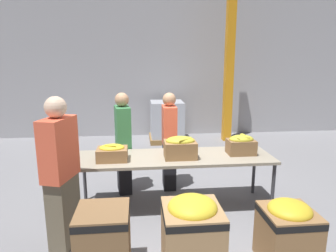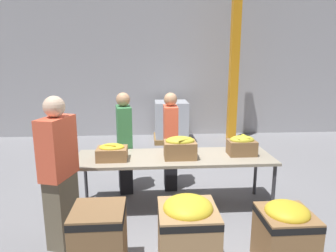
# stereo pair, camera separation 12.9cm
# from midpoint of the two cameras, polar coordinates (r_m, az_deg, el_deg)

# --- Properties ---
(ground_plane) EXTENTS (30.00, 30.00, 0.00)m
(ground_plane) POSITION_cam_midpoint_polar(r_m,az_deg,el_deg) (4.60, 0.34, -15.11)
(ground_plane) COLOR gray
(wall_back) EXTENTS (16.00, 0.08, 4.00)m
(wall_back) POSITION_cam_midpoint_polar(r_m,az_deg,el_deg) (8.51, -2.88, 11.58)
(wall_back) COLOR #A8A8AD
(wall_back) RESTS_ON ground_plane
(sorting_table) EXTENTS (2.80, 0.82, 0.79)m
(sorting_table) POSITION_cam_midpoint_polar(r_m,az_deg,el_deg) (4.30, 0.35, -6.39)
(sorting_table) COLOR #9E937F
(sorting_table) RESTS_ON ground_plane
(banana_box_0) EXTENTS (0.41, 0.31, 0.24)m
(banana_box_0) POSITION_cam_midpoint_polar(r_m,az_deg,el_deg) (4.17, -11.46, -4.94)
(banana_box_0) COLOR olive
(banana_box_0) RESTS_ON sorting_table
(banana_box_1) EXTENTS (0.44, 0.33, 0.31)m
(banana_box_1) POSITION_cam_midpoint_polar(r_m,az_deg,el_deg) (4.18, 1.46, -4.01)
(banana_box_1) COLOR olive
(banana_box_1) RESTS_ON sorting_table
(banana_box_2) EXTENTS (0.39, 0.28, 0.30)m
(banana_box_2) POSITION_cam_midpoint_polar(r_m,az_deg,el_deg) (4.46, 12.95, -3.43)
(banana_box_2) COLOR olive
(banana_box_2) RESTS_ON sorting_table
(volunteer_0) EXTENTS (0.22, 0.43, 1.62)m
(volunteer_0) POSITION_cam_midpoint_polar(r_m,az_deg,el_deg) (4.96, -0.48, -3.01)
(volunteer_0) COLOR black
(volunteer_0) RESTS_ON ground_plane
(volunteer_1) EXTENTS (0.36, 0.52, 1.75)m
(volunteer_1) POSITION_cam_midpoint_polar(r_m,az_deg,el_deg) (3.62, -20.69, -8.66)
(volunteer_1) COLOR #6B604C
(volunteer_1) RESTS_ON ground_plane
(volunteer_2) EXTENTS (0.28, 0.47, 1.63)m
(volunteer_2) POSITION_cam_midpoint_polar(r_m,az_deg,el_deg) (4.88, -9.27, -3.35)
(volunteer_2) COLOR black
(volunteer_2) RESTS_ON ground_plane
(donation_bin_0) EXTENTS (0.51, 0.51, 0.72)m
(donation_bin_0) POSITION_cam_midpoint_polar(r_m,az_deg,el_deg) (3.22, -13.34, -20.55)
(donation_bin_0) COLOR olive
(donation_bin_0) RESTS_ON ground_plane
(donation_bin_1) EXTENTS (0.59, 0.59, 0.81)m
(donation_bin_1) POSITION_cam_midpoint_polar(r_m,az_deg,el_deg) (3.20, 3.36, -19.58)
(donation_bin_1) COLOR tan
(donation_bin_1) RESTS_ON ground_plane
(donation_bin_2) EXTENTS (0.53, 0.53, 0.71)m
(donation_bin_2) POSITION_cam_midpoint_polar(r_m,az_deg,el_deg) (3.52, 20.81, -18.22)
(donation_bin_2) COLOR olive
(donation_bin_2) RESTS_ON ground_plane
(support_pillar) EXTENTS (0.21, 0.21, 4.00)m
(support_pillar) POSITION_cam_midpoint_polar(r_m,az_deg,el_deg) (8.02, 11.11, 11.32)
(support_pillar) COLOR orange
(support_pillar) RESTS_ON ground_plane
(pallet_stack_0) EXTENTS (0.92, 0.92, 1.06)m
(pallet_stack_0) POSITION_cam_midpoint_polar(r_m,az_deg,el_deg) (7.96, -0.69, 0.81)
(pallet_stack_0) COLOR olive
(pallet_stack_0) RESTS_ON ground_plane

